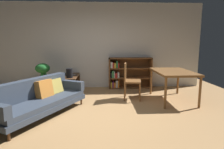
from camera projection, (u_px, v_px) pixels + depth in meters
ground_plane at (93, 118)px, 3.81m from camera, size 8.16×8.16×0.00m
back_wall_panel at (96, 46)px, 6.25m from camera, size 6.80×0.10×2.70m
fabric_couch at (38, 98)px, 3.90m from camera, size 1.62×2.17×0.73m
media_console at (72, 84)px, 5.70m from camera, size 0.36×1.15×0.50m
open_laptop at (69, 75)px, 5.74m from camera, size 0.48×0.38×0.06m
desk_speaker at (70, 73)px, 5.32m from camera, size 0.18×0.18×0.25m
potted_floor_plant at (43, 75)px, 5.72m from camera, size 0.50×0.57×0.86m
dining_table at (173, 74)px, 4.87m from camera, size 0.88×1.36×0.76m
dining_chair_near at (130, 79)px, 5.02m from camera, size 0.49×0.52×0.94m
bookshelf at (127, 73)px, 6.27m from camera, size 1.37×0.32×0.99m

